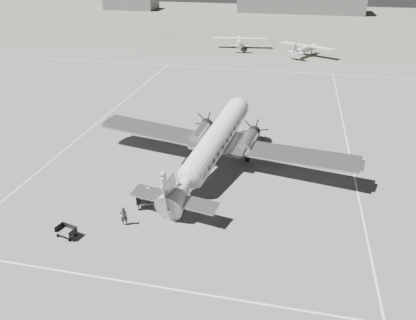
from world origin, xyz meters
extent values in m
plane|color=slate|center=(0.00, 0.00, 0.00)|extent=(260.00, 260.00, 0.00)
cube|color=silver|center=(0.00, -14.00, 0.01)|extent=(60.00, 0.15, 0.01)
cube|color=silver|center=(12.00, 0.00, 0.01)|extent=(0.15, 80.00, 0.01)
cube|color=silver|center=(-18.00, 10.00, 0.01)|extent=(0.15, 60.00, 0.01)
cube|color=silver|center=(0.00, 40.00, 0.01)|extent=(90.00, 0.15, 0.01)
cube|color=#625F52|center=(0.00, 95.00, 0.00)|extent=(260.00, 90.00, 0.01)
cube|color=slate|center=(5.00, 120.00, 3.00)|extent=(42.00, 14.00, 6.00)
cube|color=slate|center=(-55.00, 115.00, 2.00)|extent=(18.00, 10.00, 4.00)
imported|color=#2A2A2A|center=(-6.42, -8.19, 0.80)|extent=(0.65, 0.49, 1.60)
imported|color=silver|center=(-5.46, -5.08, 0.85)|extent=(0.77, 0.92, 1.70)
imported|color=#BABAB7|center=(-4.99, -2.58, 0.93)|extent=(0.69, 0.97, 1.87)
camera|label=1|loc=(5.49, -32.15, 19.18)|focal=35.00mm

